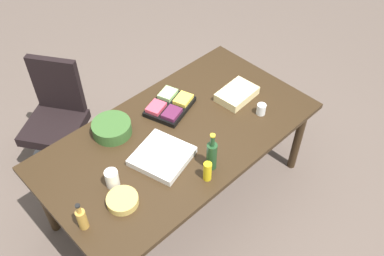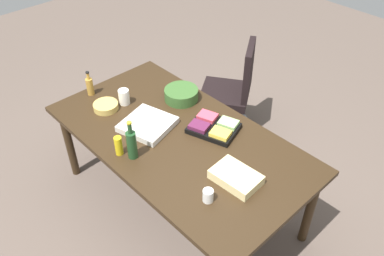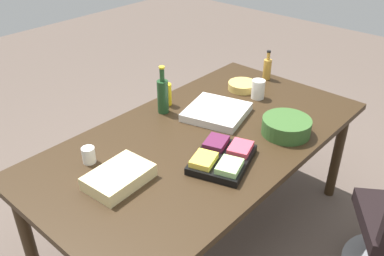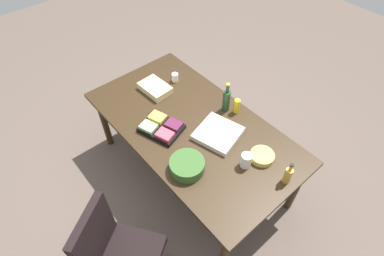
% 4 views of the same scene
% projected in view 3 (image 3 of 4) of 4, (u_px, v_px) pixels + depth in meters
% --- Properties ---
extents(ground_plane, '(10.00, 10.00, 0.00)m').
position_uv_depth(ground_plane, '(201.00, 231.00, 2.82)').
color(ground_plane, brown).
extents(conference_table, '(2.09, 1.12, 0.77)m').
position_uv_depth(conference_table, '(203.00, 146.00, 2.46)').
color(conference_table, '#322313').
rests_on(conference_table, ground).
extents(paper_cup, '(0.09, 0.09, 0.09)m').
position_uv_depth(paper_cup, '(89.00, 155.00, 2.18)').
color(paper_cup, white).
rests_on(paper_cup, conference_table).
extents(sheet_cake, '(0.33, 0.24, 0.07)m').
position_uv_depth(sheet_cake, '(119.00, 177.00, 2.03)').
color(sheet_cake, beige).
rests_on(sheet_cake, conference_table).
extents(mayo_jar, '(0.11, 0.11, 0.13)m').
position_uv_depth(mayo_jar, '(258.00, 89.00, 2.82)').
color(mayo_jar, white).
rests_on(mayo_jar, conference_table).
extents(mustard_bottle, '(0.07, 0.07, 0.15)m').
position_uv_depth(mustard_bottle, '(167.00, 94.00, 2.73)').
color(mustard_bottle, yellow).
rests_on(mustard_bottle, conference_table).
extents(fruit_platter, '(0.43, 0.38, 0.07)m').
position_uv_depth(fruit_platter, '(222.00, 157.00, 2.18)').
color(fruit_platter, black).
rests_on(fruit_platter, conference_table).
extents(wine_bottle, '(0.08, 0.08, 0.32)m').
position_uv_depth(wine_bottle, '(163.00, 95.00, 2.62)').
color(wine_bottle, '#1F4523').
rests_on(wine_bottle, conference_table).
extents(pizza_box, '(0.44, 0.44, 0.05)m').
position_uv_depth(pizza_box, '(217.00, 112.00, 2.63)').
color(pizza_box, silver).
rests_on(pizza_box, conference_table).
extents(dressing_bottle, '(0.08, 0.08, 0.22)m').
position_uv_depth(dressing_bottle, '(267.00, 68.00, 3.09)').
color(dressing_bottle, '#BD8C37').
rests_on(dressing_bottle, conference_table).
extents(chip_bowl, '(0.22, 0.22, 0.05)m').
position_uv_depth(chip_bowl, '(242.00, 86.00, 2.96)').
color(chip_bowl, '#D2B157').
rests_on(chip_bowl, conference_table).
extents(salad_bowl, '(0.30, 0.30, 0.10)m').
position_uv_depth(salad_bowl, '(286.00, 126.00, 2.43)').
color(salad_bowl, '#375E29').
rests_on(salad_bowl, conference_table).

